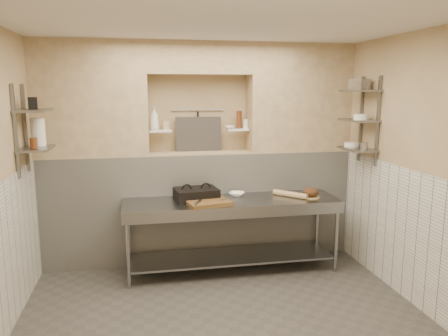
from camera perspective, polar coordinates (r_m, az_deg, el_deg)
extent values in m
cube|color=#47433F|center=(4.50, 0.26, -20.00)|extent=(4.00, 3.90, 0.10)
cube|color=silver|center=(3.94, 0.30, 19.49)|extent=(4.00, 3.90, 0.10)
cube|color=tan|center=(4.81, 24.99, -0.51)|extent=(0.10, 3.90, 2.80)
cube|color=tan|center=(5.92, -3.52, 2.27)|extent=(4.00, 0.10, 2.80)
cube|color=tan|center=(2.13, 11.12, -12.44)|extent=(4.00, 0.10, 2.80)
cube|color=silver|center=(5.82, -3.12, -4.91)|extent=(4.00, 0.40, 1.40)
cube|color=tan|center=(5.67, -3.18, 2.03)|extent=(1.30, 0.40, 0.02)
cube|color=tan|center=(5.59, -16.98, 8.59)|extent=(1.35, 0.40, 1.40)
cube|color=tan|center=(5.94, 9.66, 8.95)|extent=(1.35, 0.40, 1.40)
cube|color=tan|center=(5.63, -3.31, 14.11)|extent=(1.30, 0.40, 0.40)
cube|color=silver|center=(4.94, 23.81, -8.54)|extent=(0.02, 3.90, 1.40)
cube|color=white|center=(5.60, -8.31, 4.82)|extent=(0.28, 0.16, 0.02)
cube|color=white|center=(5.73, 1.76, 5.04)|extent=(0.28, 0.16, 0.02)
cylinder|color=gray|center=(5.79, -3.47, 7.56)|extent=(0.70, 0.02, 0.02)
cylinder|color=black|center=(5.78, -3.43, 5.87)|extent=(0.02, 0.02, 0.30)
cube|color=#383330|center=(5.74, -3.34, 4.44)|extent=(0.60, 0.08, 0.45)
cube|color=slate|center=(5.22, -24.49, 4.74)|extent=(0.03, 0.03, 0.95)
cube|color=slate|center=(4.84, -25.56, 4.30)|extent=(0.03, 0.03, 0.95)
cube|color=slate|center=(5.02, -23.34, 2.34)|extent=(0.30, 0.50, 0.02)
cube|color=slate|center=(4.99, -23.66, 6.89)|extent=(0.30, 0.50, 0.03)
cube|color=slate|center=(5.77, 17.44, 6.11)|extent=(0.03, 0.03, 1.05)
cube|color=slate|center=(5.42, 19.44, 5.77)|extent=(0.03, 0.03, 1.05)
cube|color=slate|center=(5.56, 17.00, 2.37)|extent=(0.30, 0.50, 0.02)
cube|color=slate|center=(5.53, 17.18, 5.97)|extent=(0.30, 0.50, 0.02)
cube|color=slate|center=(5.52, 17.38, 9.59)|extent=(0.30, 0.50, 0.03)
cube|color=gray|center=(5.30, 1.03, -4.39)|extent=(2.60, 0.70, 0.04)
cube|color=gray|center=(5.52, 1.01, -11.44)|extent=(2.45, 0.60, 0.03)
cube|color=gray|center=(5.00, 1.82, -5.98)|extent=(2.60, 0.02, 0.12)
cylinder|color=gray|center=(5.05, -12.40, -10.73)|extent=(0.04, 0.04, 0.86)
cylinder|color=gray|center=(5.60, -12.28, -8.63)|extent=(0.04, 0.04, 0.86)
cylinder|color=gray|center=(5.55, 14.43, -8.87)|extent=(0.04, 0.04, 0.86)
cylinder|color=gray|center=(6.06, 12.08, -7.17)|extent=(0.04, 0.04, 0.86)
cube|color=black|center=(5.30, -3.63, -3.66)|extent=(0.55, 0.43, 0.09)
cube|color=black|center=(5.29, -3.64, -2.94)|extent=(0.55, 0.43, 0.05)
cube|color=brown|center=(5.08, -2.03, -4.53)|extent=(0.55, 0.44, 0.04)
cube|color=gray|center=(5.17, 0.48, -3.98)|extent=(0.21, 0.16, 0.01)
cylinder|color=gray|center=(4.99, -3.38, -4.42)|extent=(0.14, 0.25, 0.02)
imported|color=white|center=(5.48, 1.69, -3.43)|extent=(0.25, 0.25, 0.05)
cylinder|color=tan|center=(5.49, 8.64, -3.41)|extent=(0.36, 0.38, 0.07)
cylinder|color=tan|center=(5.51, 11.24, -3.73)|extent=(0.23, 0.23, 0.01)
ellipsoid|color=#4C2D19|center=(5.50, 11.26, -3.08)|extent=(0.19, 0.19, 0.11)
imported|color=white|center=(5.56, -9.09, 6.40)|extent=(0.13, 0.13, 0.29)
cube|color=tan|center=(5.63, -7.59, 5.55)|extent=(0.07, 0.07, 0.11)
imported|color=white|center=(5.67, 0.76, 5.32)|extent=(0.13, 0.13, 0.04)
cylinder|color=#5B2C15|center=(5.76, 2.04, 6.33)|extent=(0.06, 0.06, 0.23)
cylinder|color=#5B2C15|center=(5.73, 1.93, 6.33)|extent=(0.06, 0.06, 0.23)
cylinder|color=white|center=(5.77, 2.85, 5.79)|extent=(0.07, 0.07, 0.12)
cylinder|color=white|center=(5.15, -23.11, 4.34)|extent=(0.15, 0.15, 0.30)
cylinder|color=#5B2C15|center=(4.92, -23.62, 3.00)|extent=(0.08, 0.08, 0.11)
cube|color=black|center=(4.99, -23.71, 7.76)|extent=(0.11, 0.11, 0.13)
cylinder|color=white|center=(5.69, 16.32, 2.97)|extent=(0.18, 0.18, 0.05)
cylinder|color=gray|center=(5.42, 17.82, 2.74)|extent=(0.09, 0.09, 0.09)
cylinder|color=white|center=(5.48, 17.46, 6.39)|extent=(0.18, 0.18, 0.06)
cube|color=gray|center=(5.54, 17.29, 10.38)|extent=(0.22, 0.24, 0.13)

